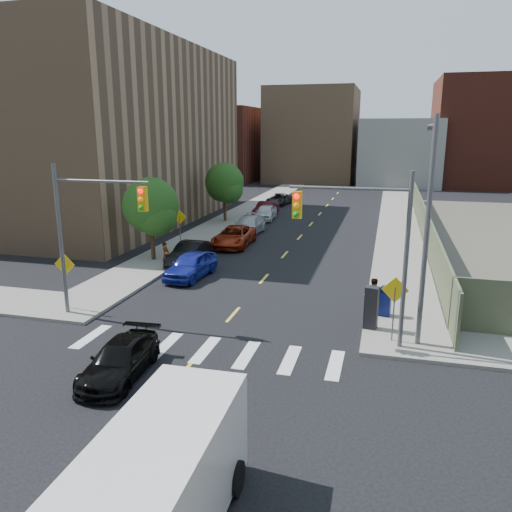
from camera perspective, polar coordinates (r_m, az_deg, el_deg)
The scene contains 30 objects.
ground at distance 16.90m, azimuth -11.10°, elevation -16.00°, with size 160.00×160.00×0.00m, color black.
sidewalk_nw at distance 57.02m, azimuth 0.02°, elevation 5.80°, with size 3.50×73.00×0.15m, color gray.
sidewalk_ne at distance 55.17m, azimuth 15.84°, elevation 4.98°, with size 3.50×73.00×0.15m, color gray.
fence_north at distance 41.75m, azimuth 18.66°, elevation 3.57°, with size 0.12×44.00×2.50m, color #575F42.
building_nw at distance 51.71m, azimuth -19.36°, elevation 12.97°, with size 22.00×30.00×16.00m, color #8C6B4C.
bg_bldg_west at distance 87.88m, azimuth -4.31°, elevation 12.60°, with size 14.00×18.00×12.00m, color #592319.
bg_bldg_midwest at distance 85.97m, azimuth 6.54°, elevation 13.52°, with size 14.00×16.00×15.00m, color #8C6B4C.
bg_bldg_center at distance 83.11m, azimuth 16.06°, elevation 11.32°, with size 12.00×16.00×10.00m, color gray.
bg_bldg_east at distance 86.39m, azimuth 25.72°, elevation 12.58°, with size 18.00×18.00×16.00m, color #592319.
signal_nw at distance 23.19m, azimuth -18.58°, elevation 3.79°, with size 4.59×0.30×7.00m.
signal_ne at distance 19.44m, azimuth 12.48°, elevation 2.30°, with size 4.59×0.30×7.00m.
streetlight_ne at distance 20.24m, azimuth 18.99°, elevation 4.32°, with size 0.25×3.70×9.00m.
warn_sign_nw at distance 25.15m, azimuth -20.97°, elevation -1.57°, with size 1.06×0.06×2.83m.
warn_sign_ne at distance 20.57m, azimuth 15.56°, elevation -4.56°, with size 1.06×0.06×2.83m.
warn_sign_midwest at distance 36.63m, azimuth -8.72°, elevation 3.94°, with size 1.06×0.06×2.83m.
tree_west_near at distance 32.95m, azimuth -11.87°, elevation 5.28°, with size 3.66×3.64×5.52m.
tree_west_far at distance 46.72m, azimuth -3.60°, elevation 8.11°, with size 3.66×3.64×5.52m.
parked_car_blue at distance 29.39m, azimuth -7.45°, elevation -1.02°, with size 1.80×4.48×1.53m, color navy.
parked_car_black at distance 32.25m, azimuth -7.55°, elevation 0.28°, with size 1.54×4.43×1.46m, color black.
parked_car_red at distance 37.14m, azimuth -2.53°, elevation 2.25°, with size 2.43×5.27×1.47m, color maroon.
parked_car_silver at distance 41.46m, azimuth -0.88°, elevation 3.54°, with size 2.08×5.11×1.48m, color #A5A9AD.
parked_car_white at distance 48.06m, azimuth 1.11°, elevation 5.01°, with size 1.73×4.31×1.47m, color silver.
parked_car_maroon at distance 49.79m, azimuth 1.13°, elevation 5.35°, with size 1.58×4.53×1.49m, color #3C0C13.
parked_car_grey at distance 58.08m, azimuth 2.62°, elevation 6.50°, with size 2.11×4.57×1.27m, color black.
black_sedan at distance 18.43m, azimuth -15.28°, elevation -11.39°, with size 1.74×4.27×1.24m, color black.
cargo_van at distance 11.41m, azimuth -10.78°, elevation -24.15°, with size 2.52×5.83×2.65m.
mailbox at distance 23.65m, azimuth 14.46°, elevation -4.98°, with size 0.64×0.53×1.41m.
payphone at distance 21.91m, azimuth 13.03°, elevation -5.78°, with size 0.55×0.45×1.85m, color black.
pedestrian_west at distance 31.15m, azimuth -10.28°, elevation 0.10°, with size 0.59×0.39×1.61m, color gray.
pedestrian_east at distance 23.62m, azimuth 13.18°, elevation -4.48°, with size 0.84×0.65×1.72m, color gray.
Camera 1 is at (6.69, -13.03, 8.43)m, focal length 35.00 mm.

